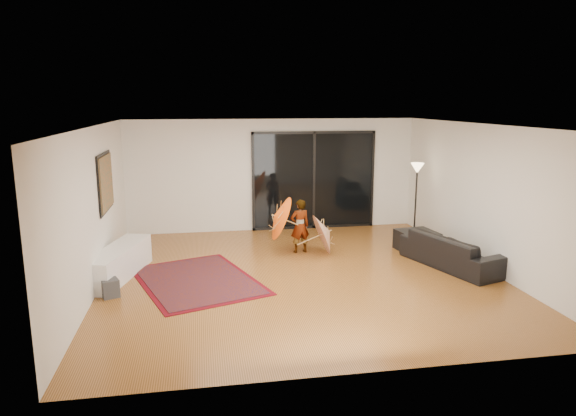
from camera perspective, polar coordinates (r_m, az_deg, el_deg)
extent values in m
plane|color=#A0602C|center=(9.43, 1.45, -7.47)|extent=(7.00, 7.00, 0.00)
plane|color=white|center=(8.91, 1.54, 9.15)|extent=(7.00, 7.00, 0.00)
plane|color=silver|center=(12.48, -1.64, 3.67)|extent=(7.00, 0.00, 7.00)
plane|color=silver|center=(5.79, 8.29, -6.02)|extent=(7.00, 0.00, 7.00)
plane|color=silver|center=(9.08, -20.72, -0.16)|extent=(0.00, 7.00, 7.00)
plane|color=silver|center=(10.34, 20.90, 1.20)|extent=(0.00, 7.00, 7.00)
cube|color=black|center=(12.65, 2.88, 3.09)|extent=(3.00, 0.04, 2.40)
cube|color=black|center=(12.51, 2.95, 8.38)|extent=(3.06, 0.06, 0.06)
cube|color=black|center=(12.86, 2.84, -2.09)|extent=(3.06, 0.06, 0.06)
cube|color=black|center=(12.63, 2.90, 3.07)|extent=(0.06, 0.06, 2.40)
cube|color=black|center=(9.99, -19.66, 2.70)|extent=(0.02, 1.28, 1.08)
cube|color=#225748|center=(9.99, -19.54, 2.70)|extent=(0.03, 1.18, 0.98)
cube|color=white|center=(9.73, -18.32, -5.78)|extent=(1.00, 2.04, 0.55)
cube|color=#424244|center=(8.87, -19.16, -8.40)|extent=(0.34, 0.34, 0.29)
cube|color=#550710|center=(9.29, -10.07, -7.92)|extent=(2.59, 3.04, 0.01)
cube|color=maroon|center=(9.29, -10.07, -7.89)|extent=(2.39, 2.84, 0.02)
imported|color=black|center=(10.31, 17.82, -4.56)|extent=(1.43, 2.27, 0.62)
cube|color=black|center=(11.20, 14.12, -3.58)|extent=(0.83, 0.83, 0.42)
cylinder|color=black|center=(12.30, 13.80, -3.13)|extent=(0.30, 0.30, 0.03)
cylinder|color=black|center=(12.12, 13.98, 0.45)|extent=(0.04, 0.04, 1.60)
cone|color=#FFD899|center=(11.99, 14.18, 4.31)|extent=(0.30, 0.30, 0.24)
imported|color=#999999|center=(10.67, 1.33, -2.02)|extent=(0.45, 0.34, 1.13)
cone|color=#FF5A0D|center=(10.49, -1.56, -1.30)|extent=(0.53, 0.94, 0.93)
cylinder|color=#A88148|center=(10.57, -1.55, -3.07)|extent=(0.47, 0.02, 0.22)
cylinder|color=#A88148|center=(10.47, -1.57, -0.74)|extent=(0.06, 0.02, 0.04)
cone|color=beige|center=(10.67, 4.65, -2.38)|extent=(0.49, 0.87, 0.88)
cylinder|color=#A88148|center=(10.77, 4.62, -4.29)|extent=(0.52, 0.02, 0.22)
cylinder|color=#A88148|center=(10.64, 4.66, -1.78)|extent=(0.06, 0.02, 0.04)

